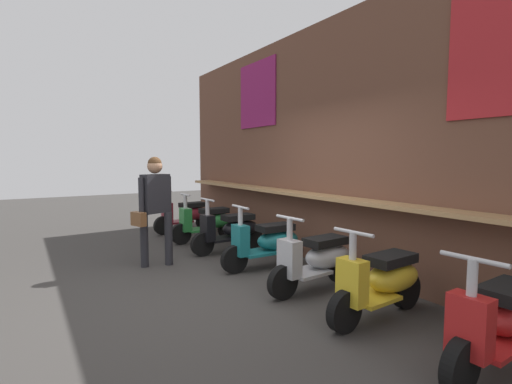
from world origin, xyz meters
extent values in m
plane|color=#383533|center=(0.00, 0.00, 0.00)|extent=(27.66, 27.66, 0.00)
cube|color=brown|center=(0.00, 2.02, 1.85)|extent=(9.88, 0.25, 3.70)
cube|color=#A87F51|center=(0.00, 1.72, 1.08)|extent=(8.89, 0.36, 0.05)
cube|color=#841E56|center=(-2.15, 1.89, 2.86)|extent=(1.24, 0.02, 1.24)
ellipsoid|color=maroon|center=(-3.81, 1.25, 0.40)|extent=(0.43, 0.73, 0.30)
cube|color=black|center=(-3.81, 1.20, 0.60)|extent=(0.34, 0.57, 0.10)
cube|color=maroon|center=(-3.78, 0.90, 0.25)|extent=(0.42, 0.53, 0.04)
cube|color=maroon|center=(-3.76, 0.60, 0.47)|extent=(0.29, 0.18, 0.44)
cylinder|color=#B7B7BC|center=(-3.76, 0.60, 0.60)|extent=(0.07, 0.07, 0.70)
cylinder|color=#B7B7BC|center=(-3.76, 0.60, 0.95)|extent=(0.46, 0.07, 0.04)
cylinder|color=black|center=(-3.75, 0.50, 0.20)|extent=(0.13, 0.41, 0.40)
cylinder|color=black|center=(-3.83, 1.50, 0.20)|extent=(0.13, 0.41, 0.40)
ellipsoid|color=#237533|center=(-2.68, 1.25, 0.40)|extent=(0.39, 0.70, 0.30)
cube|color=black|center=(-2.68, 1.20, 0.60)|extent=(0.30, 0.55, 0.10)
cube|color=#237533|center=(-2.68, 0.90, 0.25)|extent=(0.38, 0.50, 0.04)
cube|color=#237533|center=(-2.68, 0.60, 0.47)|extent=(0.28, 0.16, 0.44)
cylinder|color=#B7B7BC|center=(-2.68, 0.60, 0.60)|extent=(0.07, 0.07, 0.70)
cylinder|color=#B7B7BC|center=(-2.68, 0.60, 0.95)|extent=(0.46, 0.04, 0.04)
cylinder|color=black|center=(-2.68, 0.50, 0.20)|extent=(0.10, 0.40, 0.40)
cylinder|color=black|center=(-2.67, 1.50, 0.20)|extent=(0.10, 0.40, 0.40)
ellipsoid|color=black|center=(-1.70, 1.25, 0.40)|extent=(0.40, 0.71, 0.30)
cube|color=black|center=(-1.69, 1.20, 0.60)|extent=(0.32, 0.56, 0.10)
cube|color=black|center=(-1.68, 0.90, 0.25)|extent=(0.40, 0.51, 0.04)
cube|color=black|center=(-1.67, 0.60, 0.47)|extent=(0.29, 0.17, 0.44)
cylinder|color=#B7B7BC|center=(-1.67, 0.60, 0.60)|extent=(0.07, 0.07, 0.70)
cylinder|color=#B7B7BC|center=(-1.67, 0.60, 0.95)|extent=(0.46, 0.05, 0.04)
cylinder|color=black|center=(-1.67, 0.50, 0.20)|extent=(0.11, 0.40, 0.40)
cylinder|color=black|center=(-1.70, 1.50, 0.20)|extent=(0.11, 0.40, 0.40)
ellipsoid|color=#197075|center=(-0.53, 1.25, 0.40)|extent=(0.39, 0.71, 0.30)
cube|color=black|center=(-0.53, 1.20, 0.60)|extent=(0.31, 0.56, 0.10)
cube|color=#197075|center=(-0.54, 0.90, 0.25)|extent=(0.39, 0.51, 0.04)
cube|color=#197075|center=(-0.55, 0.60, 0.47)|extent=(0.28, 0.17, 0.44)
cylinder|color=#B7B7BC|center=(-0.55, 0.60, 0.60)|extent=(0.07, 0.07, 0.70)
cylinder|color=#B7B7BC|center=(-0.55, 0.60, 0.95)|extent=(0.46, 0.05, 0.04)
cylinder|color=black|center=(-0.55, 0.50, 0.20)|extent=(0.11, 0.40, 0.40)
cylinder|color=black|center=(-0.53, 1.50, 0.20)|extent=(0.11, 0.40, 0.40)
ellipsoid|color=#B2B5BA|center=(0.57, 1.25, 0.40)|extent=(0.43, 0.73, 0.30)
cube|color=black|center=(0.58, 1.20, 0.60)|extent=(0.34, 0.57, 0.10)
cube|color=#B2B5BA|center=(0.60, 0.90, 0.25)|extent=(0.42, 0.53, 0.04)
cube|color=#B2B5BA|center=(0.62, 0.60, 0.47)|extent=(0.29, 0.18, 0.44)
cylinder|color=#B7B7BC|center=(0.62, 0.60, 0.60)|extent=(0.07, 0.07, 0.70)
cylinder|color=#B7B7BC|center=(0.62, 0.60, 0.95)|extent=(0.46, 0.07, 0.04)
cylinder|color=black|center=(0.63, 0.50, 0.20)|extent=(0.13, 0.41, 0.40)
cylinder|color=black|center=(0.56, 1.50, 0.20)|extent=(0.13, 0.41, 0.40)
ellipsoid|color=gold|center=(1.57, 1.25, 0.40)|extent=(0.42, 0.72, 0.30)
cube|color=black|center=(1.58, 1.20, 0.60)|extent=(0.33, 0.57, 0.10)
cube|color=gold|center=(1.59, 0.90, 0.25)|extent=(0.41, 0.52, 0.04)
cube|color=gold|center=(1.61, 0.60, 0.47)|extent=(0.29, 0.18, 0.44)
cylinder|color=#B7B7BC|center=(1.61, 0.60, 0.60)|extent=(0.07, 0.07, 0.70)
cylinder|color=#B7B7BC|center=(1.61, 0.60, 0.95)|extent=(0.46, 0.07, 0.04)
cylinder|color=black|center=(1.62, 0.50, 0.20)|extent=(0.13, 0.41, 0.40)
cylinder|color=black|center=(1.56, 1.50, 0.20)|extent=(0.13, 0.41, 0.40)
ellipsoid|color=red|center=(2.70, 1.25, 0.40)|extent=(0.41, 0.72, 0.30)
cube|color=black|center=(2.70, 1.20, 0.60)|extent=(0.33, 0.56, 0.10)
cube|color=red|center=(2.71, 0.90, 0.25)|extent=(0.40, 0.52, 0.04)
cube|color=red|center=(2.73, 0.60, 0.47)|extent=(0.29, 0.17, 0.44)
cylinder|color=#B7B7BC|center=(2.73, 0.60, 0.60)|extent=(0.07, 0.07, 0.70)
cylinder|color=#B7B7BC|center=(2.73, 0.60, 0.95)|extent=(0.46, 0.06, 0.04)
cylinder|color=black|center=(2.73, 0.50, 0.20)|extent=(0.12, 0.40, 0.40)
cylinder|color=#232328|center=(-1.47, -0.15, 0.41)|extent=(0.12, 0.12, 0.82)
cylinder|color=#232328|center=(-1.55, -0.50, 0.41)|extent=(0.12, 0.12, 0.82)
cube|color=#232328|center=(-1.51, -0.33, 1.11)|extent=(0.32, 0.45, 0.58)
sphere|color=#A37556|center=(-1.51, -0.33, 1.53)|extent=(0.22, 0.22, 0.22)
sphere|color=#472D19|center=(-1.51, -0.33, 1.56)|extent=(0.20, 0.20, 0.20)
cylinder|color=#232328|center=(-1.59, -0.09, 1.09)|extent=(0.08, 0.08, 0.55)
cylinder|color=#232328|center=(-1.43, -0.56, 1.09)|extent=(0.08, 0.08, 0.55)
cube|color=brown|center=(-1.39, -0.62, 0.77)|extent=(0.28, 0.18, 0.20)
camera|label=1|loc=(4.11, -2.03, 1.65)|focal=26.49mm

